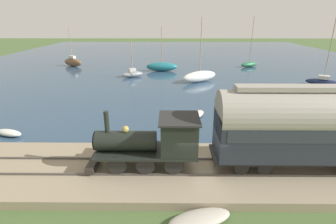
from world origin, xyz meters
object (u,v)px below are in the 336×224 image
(sailboat_white, at_px, (200,76))
(sailboat_brown, at_px, (73,62))
(steam_locomotive, at_px, (157,139))
(passenger_coach, at_px, (307,125))
(sailboat_green, at_px, (249,64))
(sailboat_gray, at_px, (132,74))
(beached_dinghy, at_px, (200,219))
(rowboat_near_shore, at_px, (9,133))
(rowboat_far_out, at_px, (196,115))
(sailboat_navy, at_px, (323,81))
(sailboat_teal, at_px, (162,67))

(sailboat_white, bearing_deg, sailboat_brown, 27.81)
(steam_locomotive, distance_m, passenger_coach, 7.87)
(sailboat_green, bearing_deg, sailboat_gray, 86.08)
(sailboat_brown, bearing_deg, beached_dinghy, -123.65)
(steam_locomotive, bearing_deg, passenger_coach, -90.00)
(rowboat_near_shore, bearing_deg, beached_dinghy, -104.71)
(passenger_coach, height_order, rowboat_far_out, passenger_coach)
(steam_locomotive, distance_m, rowboat_far_out, 9.73)
(sailboat_navy, height_order, sailboat_green, sailboat_navy)
(sailboat_brown, bearing_deg, rowboat_near_shore, -139.42)
(steam_locomotive, relative_size, sailboat_brown, 0.89)
(sailboat_navy, height_order, sailboat_white, sailboat_navy)
(sailboat_brown, xyz_separation_m, rowboat_near_shore, (-29.14, -5.45, -0.56))
(sailboat_brown, bearing_deg, sailboat_teal, -74.68)
(sailboat_green, bearing_deg, rowboat_near_shore, 110.44)
(sailboat_white, xyz_separation_m, beached_dinghy, (-26.17, 2.70, -0.54))
(sailboat_brown, bearing_deg, sailboat_white, -88.50)
(sailboat_white, relative_size, rowboat_near_shore, 3.50)
(sailboat_brown, distance_m, sailboat_white, 24.39)
(sailboat_white, bearing_deg, rowboat_near_shore, 103.89)
(sailboat_navy, bearing_deg, sailboat_teal, 97.33)
(steam_locomotive, bearing_deg, sailboat_white, -11.79)
(sailboat_navy, height_order, sailboat_gray, sailboat_navy)
(rowboat_far_out, relative_size, beached_dinghy, 0.87)
(sailboat_white, bearing_deg, passenger_coach, 154.19)
(sailboat_green, xyz_separation_m, sailboat_white, (-11.37, 9.98, 0.22))
(sailboat_white, bearing_deg, beached_dinghy, 140.41)
(sailboat_brown, relative_size, rowboat_far_out, 2.56)
(sailboat_green, bearing_deg, sailboat_white, 111.13)
(sailboat_teal, relative_size, rowboat_near_shore, 2.93)
(passenger_coach, bearing_deg, rowboat_far_out, 28.12)
(rowboat_far_out, bearing_deg, passenger_coach, 148.14)
(sailboat_navy, bearing_deg, rowboat_far_out, 154.86)
(steam_locomotive, xyz_separation_m, sailboat_green, (33.90, -14.69, -1.65))
(sailboat_white, relative_size, beached_dinghy, 2.79)
(steam_locomotive, distance_m, sailboat_green, 36.98)
(beached_dinghy, bearing_deg, rowboat_far_out, -4.43)
(sailboat_teal, distance_m, sailboat_brown, 16.60)
(sailboat_navy, distance_m, sailboat_white, 15.81)
(passenger_coach, distance_m, beached_dinghy, 7.44)
(sailboat_brown, distance_m, beached_dinghy, 42.20)
(sailboat_white, bearing_deg, sailboat_gray, 39.90)
(sailboat_gray, bearing_deg, sailboat_green, -92.97)
(steam_locomotive, height_order, sailboat_brown, sailboat_brown)
(passenger_coach, relative_size, sailboat_navy, 1.09)
(sailboat_gray, bearing_deg, rowboat_far_out, 179.04)
(sailboat_navy, xyz_separation_m, rowboat_far_out, (-11.45, 17.40, -0.33))
(sailboat_teal, height_order, rowboat_far_out, sailboat_teal)
(sailboat_gray, relative_size, sailboat_white, 0.64)
(passenger_coach, xyz_separation_m, sailboat_navy, (20.50, -12.56, -2.51))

